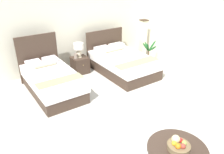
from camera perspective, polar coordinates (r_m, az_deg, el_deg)
ground_plane at (r=5.37m, az=4.32°, el=-8.69°), size 9.24×10.09×0.02m
wall_back at (r=7.46m, az=-10.95°, el=11.84°), size 9.24×0.12×2.56m
wall_side_right at (r=7.01m, az=21.51°, el=9.64°), size 0.12×5.69×2.56m
bed_near_window at (r=6.20m, az=-14.96°, el=-0.83°), size 1.18×2.10×1.35m
bed_near_corner at (r=7.15m, az=2.56°, el=3.55°), size 1.42×2.20×1.17m
nightstand at (r=7.22m, az=-8.05°, el=3.01°), size 0.48×0.49×0.51m
table_lamp at (r=7.04m, az=-8.40°, el=7.22°), size 0.31×0.31×0.45m
vase at (r=7.01m, az=-9.13°, el=5.20°), size 0.11×0.11×0.16m
coffee_table at (r=3.95m, az=15.97°, el=-18.10°), size 0.96×0.96×0.46m
fruit_bowl at (r=3.82m, az=16.39°, el=-16.13°), size 0.36×0.36×0.21m
floor_lamp_corner at (r=8.13m, az=7.75°, el=9.11°), size 0.25×0.25×1.44m
potted_palm at (r=7.75m, az=9.08°, el=4.55°), size 0.52×0.56×0.88m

